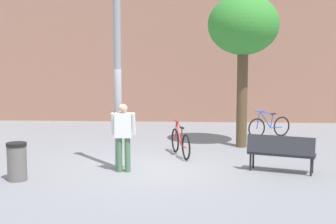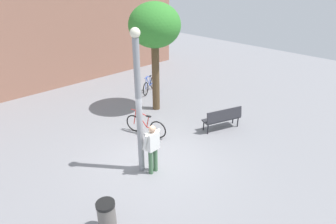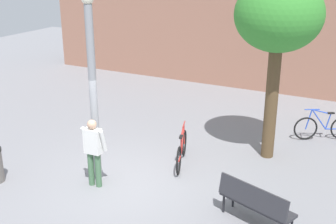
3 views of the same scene
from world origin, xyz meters
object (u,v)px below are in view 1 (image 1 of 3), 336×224
(plaza_tree, at_px, (243,27))
(bicycle_red, at_px, (180,143))
(lamppost, at_px, (118,73))
(person_by_lamppost, at_px, (123,133))
(trash_bin, at_px, (17,161))
(bicycle_blue, at_px, (269,127))
(park_bench, at_px, (281,150))

(plaza_tree, distance_m, bicycle_red, 4.11)
(lamppost, height_order, person_by_lamppost, lamppost)
(lamppost, relative_size, plaza_tree, 0.94)
(person_by_lamppost, relative_size, trash_bin, 1.92)
(bicycle_blue, bearing_deg, bicycle_red, -132.09)
(person_by_lamppost, distance_m, bicycle_red, 2.45)
(lamppost, bearing_deg, plaza_tree, 42.70)
(bicycle_red, bearing_deg, person_by_lamppost, -123.72)
(bicycle_red, bearing_deg, lamppost, -132.68)
(park_bench, distance_m, plaza_tree, 4.64)
(person_by_lamppost, relative_size, plaza_tree, 0.35)
(person_by_lamppost, bearing_deg, plaza_tree, 47.33)
(person_by_lamppost, xyz_separation_m, bicycle_blue, (4.37, 5.35, -0.58))
(lamppost, distance_m, bicycle_blue, 7.05)
(park_bench, relative_size, trash_bin, 1.92)
(person_by_lamppost, relative_size, bicycle_red, 0.96)
(trash_bin, bearing_deg, bicycle_red, 39.18)
(lamppost, xyz_separation_m, bicycle_red, (1.50, 1.63, -2.01))
(lamppost, height_order, bicycle_blue, lamppost)
(plaza_tree, bearing_deg, bicycle_red, -141.57)
(person_by_lamppost, xyz_separation_m, park_bench, (3.82, 0.15, -0.42))
(plaza_tree, bearing_deg, bicycle_blue, 58.18)
(person_by_lamppost, distance_m, bicycle_blue, 6.93)
(trash_bin, bearing_deg, park_bench, 10.24)
(bicycle_blue, relative_size, trash_bin, 1.85)
(bicycle_red, relative_size, trash_bin, 2.00)
(park_bench, bearing_deg, plaza_tree, 100.59)
(park_bench, distance_m, bicycle_red, 3.10)
(trash_bin, bearing_deg, bicycle_blue, 43.49)
(lamppost, bearing_deg, bicycle_red, 47.32)
(bicycle_blue, bearing_deg, person_by_lamppost, -129.21)
(lamppost, relative_size, person_by_lamppost, 2.66)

